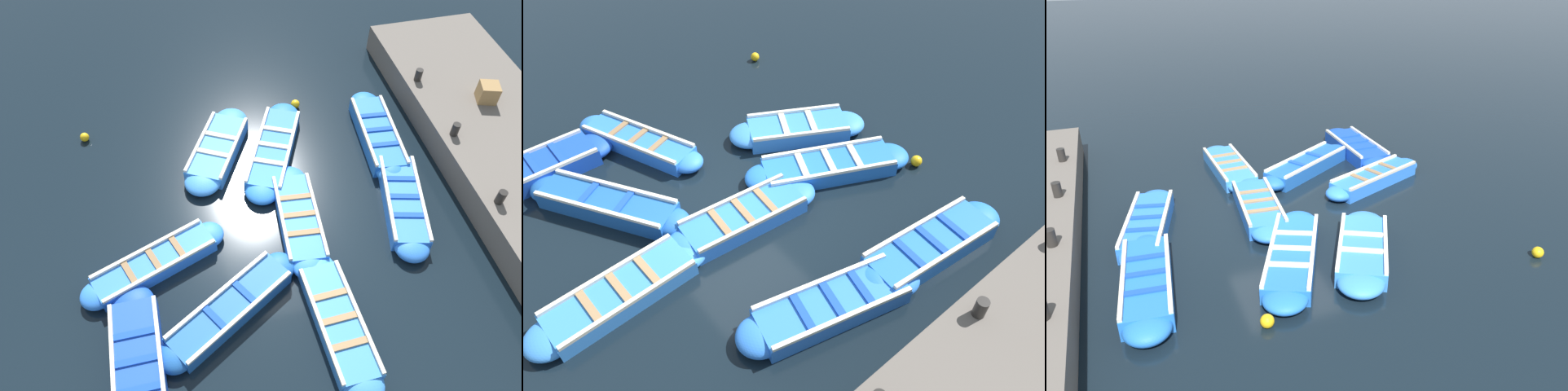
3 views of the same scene
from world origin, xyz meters
The scene contains 15 objects.
ground_plane centered at (0.00, 0.00, 0.00)m, with size 120.00×120.00×0.00m, color black.
boat_alongside centered at (1.48, 2.12, 0.20)m, with size 3.51×2.56×0.46m.
boat_broadside centered at (-0.56, 0.15, 0.18)m, with size 1.13×3.44×0.41m.
boat_end_of_row centered at (3.46, 2.89, 0.20)m, with size 1.00×3.58×0.47m.
boat_tucked centered at (-3.21, 0.20, 0.19)m, with size 1.63×3.62×0.43m.
boat_mid_row centered at (-0.66, 2.89, 0.17)m, with size 1.02×3.54×0.39m.
boat_drifting centered at (-0.51, -2.22, 0.18)m, with size 2.39×3.81×0.42m.
boat_outer_left centered at (-3.44, -2.13, 0.20)m, with size 1.16×3.63×0.46m.
boat_inner_gap centered at (0.95, -2.57, 0.19)m, with size 2.39×3.37×0.44m.
boat_stern_in centered at (2.92, 0.64, 0.18)m, with size 3.53×1.96×0.42m.
bollard_mid_north centered at (-5.03, -1.14, 0.99)m, with size 0.20×0.20×0.35m, color black.
bollard_mid_south centered at (-5.03, 1.14, 0.99)m, with size 0.20×0.20×0.35m, color black.
bollard_south centered at (-5.03, 3.42, 0.99)m, with size 0.20×0.20×0.35m, color black.
buoy_orange_near centered at (-1.59, -3.95, 0.13)m, with size 0.25×0.25×0.25m, color #EAB214.
buoy_yellow_far centered at (4.45, -3.91, 0.12)m, with size 0.24×0.24×0.24m, color #EAB214.
Camera 3 is at (-3.45, -10.69, 6.03)m, focal length 35.00 mm.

